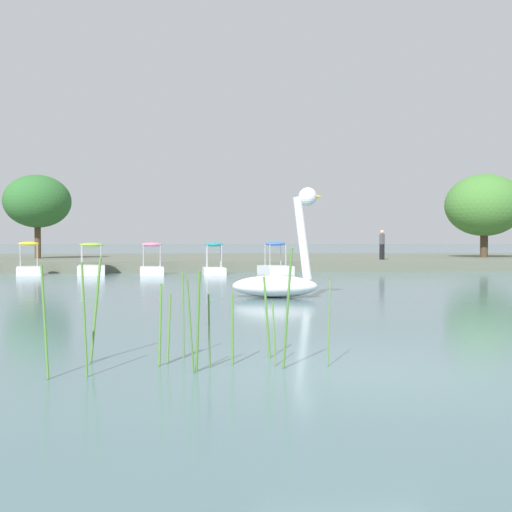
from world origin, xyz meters
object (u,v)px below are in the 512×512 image
at_px(pedal_boat_pink, 152,265).
at_px(tree_broadleaf_right, 37,202).
at_px(pedal_boat_teal, 214,266).
at_px(pedal_boat_lime, 91,265).
at_px(swan_boat, 279,276).
at_px(pedal_boat_blue, 275,266).
at_px(person_on_path, 382,244).
at_px(tree_broadleaf_left, 484,205).
at_px(pedal_boat_yellow, 29,266).

xyz_separation_m(pedal_boat_pink, tree_broadleaf_right, (-7.58, 9.48, 3.56)).
height_order(pedal_boat_teal, pedal_boat_lime, pedal_boat_teal).
height_order(swan_boat, pedal_boat_pink, swan_boat).
bearing_deg(swan_boat, pedal_boat_pink, 109.62).
bearing_deg(pedal_boat_pink, pedal_boat_teal, -0.52).
distance_m(pedal_boat_lime, tree_broadleaf_right, 10.70).
bearing_deg(pedal_boat_lime, pedal_boat_teal, -5.38).
bearing_deg(pedal_boat_blue, pedal_boat_pink, -177.52).
xyz_separation_m(pedal_boat_blue, pedal_boat_teal, (-2.99, -0.28, 0.02)).
bearing_deg(tree_broadleaf_right, pedal_boat_lime, -62.45).
height_order(pedal_boat_pink, tree_broadleaf_right, tree_broadleaf_right).
relative_size(pedal_boat_blue, pedal_boat_pink, 1.03).
relative_size(tree_broadleaf_right, person_on_path, 3.30).
distance_m(pedal_boat_teal, tree_broadleaf_right, 14.64).
xyz_separation_m(swan_boat, tree_broadleaf_right, (-12.16, 22.34, 3.41)).
relative_size(tree_broadleaf_left, person_on_path, 3.66).
bearing_deg(swan_boat, tree_broadleaf_right, 118.56).
relative_size(pedal_boat_teal, tree_broadleaf_left, 0.30).
bearing_deg(pedal_boat_pink, pedal_boat_lime, 169.75).
height_order(swan_boat, tree_broadleaf_left, tree_broadleaf_left).
height_order(pedal_boat_blue, pedal_boat_yellow, pedal_boat_yellow).
bearing_deg(pedal_boat_teal, tree_broadleaf_right, 137.95).
bearing_deg(pedal_boat_lime, pedal_boat_pink, -10.25).
xyz_separation_m(pedal_boat_teal, person_on_path, (9.69, 5.28, 1.02)).
bearing_deg(person_on_path, pedal_boat_lime, -163.09).
bearing_deg(person_on_path, pedal_boat_pink, -157.45).
bearing_deg(tree_broadleaf_right, tree_broadleaf_left, 1.12).
xyz_separation_m(pedal_boat_teal, pedal_boat_yellow, (-8.75, 0.36, -0.01)).
bearing_deg(person_on_path, pedal_boat_yellow, -165.06).
bearing_deg(person_on_path, swan_boat, -114.00).
relative_size(pedal_boat_lime, pedal_boat_yellow, 1.01).
distance_m(pedal_boat_blue, tree_broadleaf_left, 18.11).
bearing_deg(pedal_boat_blue, person_on_path, 36.73).
bearing_deg(pedal_boat_pink, tree_broadleaf_right, 128.63).
distance_m(pedal_boat_blue, pedal_boat_teal, 3.01).
distance_m(swan_boat, pedal_boat_blue, 13.19).
bearing_deg(pedal_boat_yellow, pedal_boat_lime, 3.80).
distance_m(pedal_boat_pink, tree_broadleaf_left, 23.34).
height_order(pedal_boat_teal, tree_broadleaf_right, tree_broadleaf_right).
bearing_deg(pedal_boat_yellow, tree_broadleaf_right, 101.03).
distance_m(pedal_boat_pink, pedal_boat_lime, 2.95).
relative_size(pedal_boat_pink, person_on_path, 1.24).
height_order(pedal_boat_yellow, tree_broadleaf_right, tree_broadleaf_right).
xyz_separation_m(pedal_boat_lime, pedal_boat_yellow, (-2.89, -0.19, -0.06)).
distance_m(pedal_boat_lime, person_on_path, 16.28).
relative_size(pedal_boat_teal, pedal_boat_lime, 0.84).
relative_size(swan_boat, pedal_boat_pink, 1.50).
relative_size(swan_boat, tree_broadleaf_right, 0.57).
bearing_deg(swan_boat, tree_broadleaf_left, 54.71).
height_order(pedal_boat_blue, pedal_boat_lime, pedal_boat_blue).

